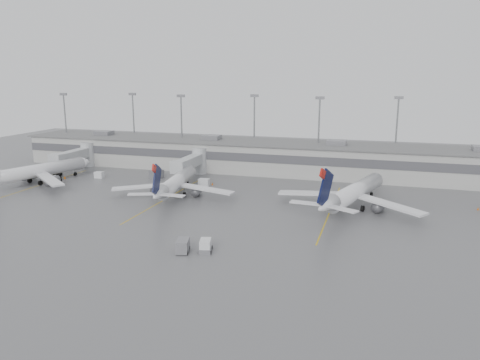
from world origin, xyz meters
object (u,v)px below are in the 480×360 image
(jet_far_left, at_px, (36,171))
(jet_mid_right, at_px, (353,192))
(baggage_tug, at_px, (205,247))
(jet_mid_left, at_px, (175,182))

(jet_far_left, bearing_deg, jet_mid_right, 17.28)
(jet_mid_right, height_order, baggage_tug, jet_mid_right)
(jet_far_left, xyz_separation_m, jet_mid_left, (37.66, -1.02, -0.16))
(jet_far_left, bearing_deg, baggage_tug, -11.01)
(baggage_tug, bearing_deg, jet_mid_right, 42.30)
(jet_mid_left, distance_m, jet_mid_right, 38.04)
(jet_far_left, relative_size, jet_mid_left, 1.02)
(jet_mid_left, distance_m, baggage_tug, 34.47)
(jet_far_left, distance_m, jet_mid_left, 37.67)
(jet_mid_right, bearing_deg, jet_mid_left, -161.60)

